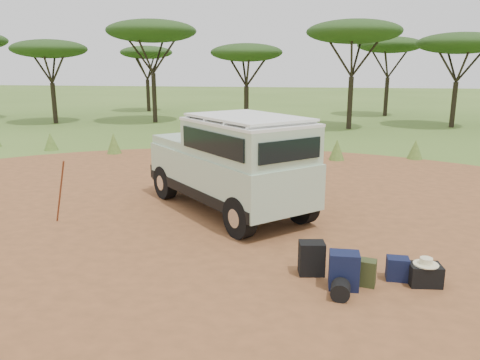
% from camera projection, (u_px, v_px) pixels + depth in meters
% --- Properties ---
extents(ground, '(140.00, 140.00, 0.00)m').
position_uv_depth(ground, '(212.00, 229.00, 10.38)').
color(ground, '#4A6A25').
rests_on(ground, ground).
extents(dirt_clearing, '(23.00, 23.00, 0.01)m').
position_uv_depth(dirt_clearing, '(212.00, 229.00, 10.38)').
color(dirt_clearing, '#955830').
rests_on(dirt_clearing, ground).
extents(grass_fringe, '(36.60, 1.60, 0.90)m').
position_uv_depth(grass_fringe, '(263.00, 146.00, 18.57)').
color(grass_fringe, '#4A6A25').
rests_on(grass_fringe, ground).
extents(acacia_treeline, '(46.70, 13.20, 6.26)m').
position_uv_depth(acacia_treeline, '(296.00, 43.00, 28.07)').
color(acacia_treeline, black).
rests_on(acacia_treeline, ground).
extents(safari_vehicle, '(4.82, 4.94, 2.43)m').
position_uv_depth(safari_vehicle, '(231.00, 165.00, 11.38)').
color(safari_vehicle, '#ADC9AB').
rests_on(safari_vehicle, ground).
extents(walking_staff, '(0.51, 0.32, 1.51)m').
position_uv_depth(walking_staff, '(60.00, 192.00, 10.57)').
color(walking_staff, maroon).
rests_on(walking_staff, ground).
extents(backpack_black, '(0.48, 0.39, 0.59)m').
position_uv_depth(backpack_black, '(312.00, 258.00, 8.07)').
color(backpack_black, black).
rests_on(backpack_black, ground).
extents(backpack_navy, '(0.48, 0.35, 0.62)m').
position_uv_depth(backpack_navy, '(344.00, 271.00, 7.55)').
color(backpack_navy, '#121B3B').
rests_on(backpack_navy, ground).
extents(backpack_olive, '(0.36, 0.30, 0.45)m').
position_uv_depth(backpack_olive, '(366.00, 273.00, 7.67)').
color(backpack_olive, '#38431F').
rests_on(backpack_olive, ground).
extents(duffel_navy, '(0.37, 0.28, 0.40)m').
position_uv_depth(duffel_navy, '(397.00, 269.00, 7.88)').
color(duffel_navy, '#121B3B').
rests_on(duffel_navy, ground).
extents(hard_case, '(0.54, 0.41, 0.36)m').
position_uv_depth(hard_case, '(425.00, 275.00, 7.69)').
color(hard_case, black).
rests_on(hard_case, ground).
extents(stuff_sack, '(0.33, 0.33, 0.30)m').
position_uv_depth(stuff_sack, '(340.00, 290.00, 7.23)').
color(stuff_sack, black).
rests_on(stuff_sack, ground).
extents(safari_hat, '(0.41, 0.41, 0.12)m').
position_uv_depth(safari_hat, '(426.00, 262.00, 7.64)').
color(safari_hat, beige).
rests_on(safari_hat, hard_case).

